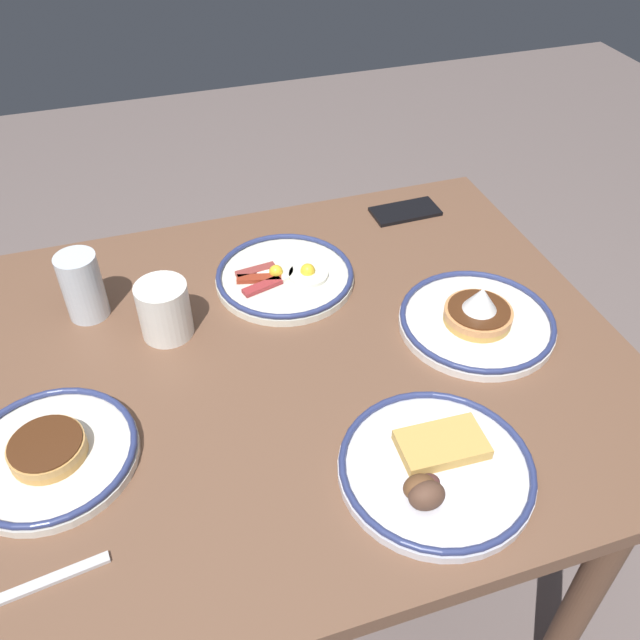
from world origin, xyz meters
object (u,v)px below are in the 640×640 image
at_px(drinking_glass, 83,289).
at_px(cell_phone, 405,211).
at_px(plate_near_main, 285,276).
at_px(plate_far_companion, 50,454).
at_px(coffee_mug, 164,308).
at_px(fork_near, 24,590).
at_px(plate_far_side, 477,319).
at_px(plate_center_pancakes, 436,468).

bearing_deg(drinking_glass, cell_phone, -168.58).
bearing_deg(plate_near_main, plate_far_companion, 34.87).
distance_m(coffee_mug, fork_near, 0.48).
height_order(plate_far_side, fork_near, plate_far_side).
relative_size(plate_near_main, drinking_glass, 2.10).
bearing_deg(plate_center_pancakes, fork_near, 0.37).
distance_m(coffee_mug, drinking_glass, 0.15).
bearing_deg(drinking_glass, coffee_mug, 144.25).
bearing_deg(plate_far_side, drinking_glass, -20.85).
height_order(plate_far_side, coffee_mug, coffee_mug).
distance_m(plate_center_pancakes, drinking_glass, 0.67).
relative_size(coffee_mug, cell_phone, 0.83).
relative_size(drinking_glass, cell_phone, 0.86).
bearing_deg(cell_phone, coffee_mug, 21.25).
height_order(plate_near_main, plate_far_companion, plate_far_companion).
bearing_deg(plate_center_pancakes, plate_near_main, -80.52).
distance_m(plate_far_companion, coffee_mug, 0.30).
bearing_deg(coffee_mug, drinking_glass, -35.75).
bearing_deg(plate_far_companion, drinking_glass, -102.69).
bearing_deg(plate_far_companion, fork_near, 79.64).
height_order(plate_near_main, cell_phone, plate_near_main).
bearing_deg(coffee_mug, plate_center_pancakes, 127.05).
bearing_deg(plate_far_side, plate_far_companion, 5.80).
bearing_deg(plate_center_pancakes, plate_far_companion, -20.30).
height_order(coffee_mug, cell_phone, coffee_mug).
xyz_separation_m(coffee_mug, fork_near, (0.23, 0.42, -0.05)).
bearing_deg(cell_phone, drinking_glass, 10.14).
xyz_separation_m(drinking_glass, cell_phone, (-0.67, -0.13, -0.05)).
relative_size(plate_far_side, drinking_glass, 2.18).
height_order(plate_far_companion, coffee_mug, coffee_mug).
relative_size(plate_center_pancakes, coffee_mug, 2.27).
bearing_deg(fork_near, plate_far_companion, -100.36).
distance_m(plate_far_companion, cell_phone, 0.86).
height_order(plate_near_main, drinking_glass, drinking_glass).
bearing_deg(coffee_mug, plate_far_companion, 48.92).
bearing_deg(cell_phone, plate_near_main, 24.79).
relative_size(plate_far_companion, fork_near, 1.23).
bearing_deg(plate_near_main, coffee_mug, 17.43).
xyz_separation_m(coffee_mug, drinking_glass, (0.12, -0.09, 0.00)).
bearing_deg(fork_near, cell_phone, -140.35).
relative_size(plate_center_pancakes, cell_phone, 1.90).
bearing_deg(plate_far_companion, cell_phone, -148.65).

